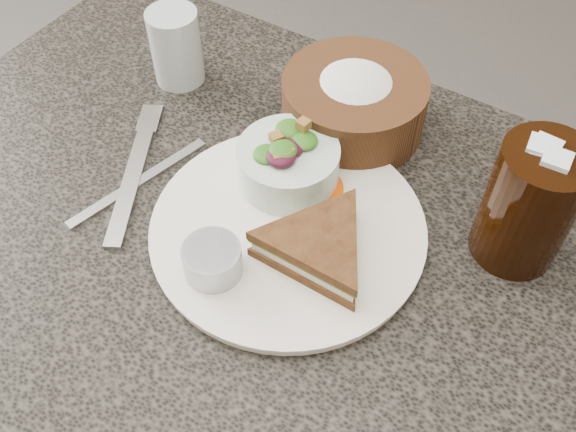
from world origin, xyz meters
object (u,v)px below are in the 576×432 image
Objects in this scene: dining_table at (271,388)px; dinner_plate at (288,229)px; sandwich at (319,247)px; water_glass at (176,47)px; salad_bowl at (288,159)px; dressing_ramekin at (212,260)px; cola_glass at (531,201)px; bread_basket at (354,96)px.

dining_table is 3.34× the size of dinner_plate.
sandwich is 1.48× the size of water_glass.
dining_table is 0.43m from salad_bowl.
cola_glass is at bearing 39.11° from dressing_ramekin.
dressing_ramekin is at bearing -109.65° from dining_table.
dinner_plate is 1.93× the size of cola_glass.
dressing_ramekin is 0.34m from water_glass.
dining_table is 6.44× the size of cola_glass.
salad_bowl reaches higher than sandwich.
salad_bowl reaches higher than dining_table.
cola_glass is (0.23, 0.14, 0.45)m from dining_table.
water_glass is at bearing 175.68° from cola_glass.
water_glass is at bearing 150.76° from dinner_plate.
water_glass is at bearing 144.96° from dining_table.
dining_table is at bearing -148.11° from cola_glass.
water_glass is at bearing 134.13° from dressing_ramekin.
salad_bowl is 1.15× the size of water_glass.
water_glass is (-0.23, 0.24, 0.02)m from dressing_ramekin.
dining_table is 0.53m from water_glass.
sandwich is 0.22m from bread_basket.
bread_basket is (-0.07, 0.21, 0.02)m from sandwich.
dressing_ramekin is at bearing -92.52° from bread_basket.
bread_basket reaches higher than sandwich.
sandwich is (0.06, 0.01, 0.41)m from dining_table.
cola_glass reaches higher than bread_basket.
salad_bowl is at bearing 138.57° from sandwich.
salad_bowl is (-0.02, 0.09, 0.42)m from dining_table.
bread_basket is at bearing 109.97° from sandwich.
water_glass reaches higher than sandwich.
bread_basket is (0.01, 0.13, 0.00)m from salad_bowl.
bread_basket reaches higher than dining_table.
cola_glass is at bearing 12.09° from salad_bowl.
salad_bowl is 0.13m from bread_basket.
dinner_plate is at bearing -29.24° from water_glass.
sandwich reaches higher than dressing_ramekin.
sandwich is 0.11m from dressing_ramekin.
salad_bowl is at bearing 121.82° from dinner_plate.
dinner_plate is 0.06m from sandwich.
sandwich is 0.96× the size of cola_glass.
water_glass reaches higher than salad_bowl.
dressing_ramekin is 0.39× the size of cola_glass.
dinner_plate is 2.00× the size of sandwich.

